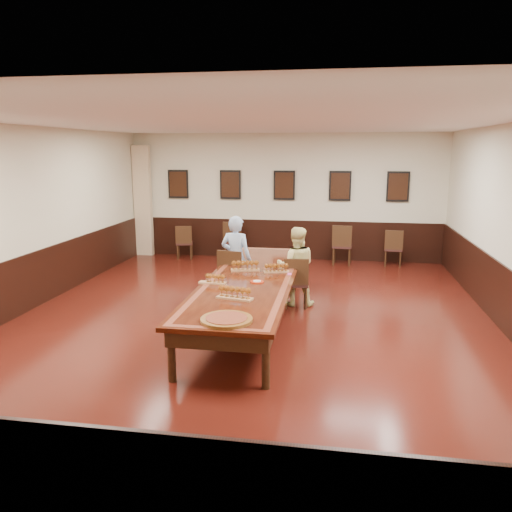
% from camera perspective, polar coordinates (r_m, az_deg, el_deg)
% --- Properties ---
extents(floor, '(8.00, 10.00, 0.02)m').
position_cam_1_polar(floor, '(8.35, -0.56, -7.50)').
color(floor, black).
rests_on(floor, ground).
extents(ceiling, '(8.00, 10.00, 0.02)m').
position_cam_1_polar(ceiling, '(7.88, -0.61, 15.13)').
color(ceiling, white).
rests_on(ceiling, floor).
extents(wall_back, '(8.00, 0.02, 3.20)m').
position_cam_1_polar(wall_back, '(12.89, 3.26, 6.77)').
color(wall_back, beige).
rests_on(wall_back, floor).
extents(wall_front, '(8.00, 0.02, 3.20)m').
position_cam_1_polar(wall_front, '(3.28, -15.98, -9.68)').
color(wall_front, beige).
rests_on(wall_front, floor).
extents(wall_left, '(0.02, 10.00, 3.20)m').
position_cam_1_polar(wall_left, '(9.50, -25.21, 3.74)').
color(wall_left, beige).
rests_on(wall_left, floor).
extents(chair_man, '(0.56, 0.59, 1.01)m').
position_cam_1_polar(chair_man, '(9.26, -2.53, -2.22)').
color(chair_man, black).
rests_on(chair_man, floor).
extents(chair_woman, '(0.48, 0.51, 0.92)m').
position_cam_1_polar(chair_woman, '(9.02, 4.58, -2.93)').
color(chair_woman, black).
rests_on(chair_woman, floor).
extents(spare_chair_a, '(0.50, 0.53, 0.88)m').
position_cam_1_polar(spare_chair_a, '(13.08, -8.17, 1.61)').
color(spare_chair_a, black).
rests_on(spare_chair_a, floor).
extents(spare_chair_b, '(0.49, 0.53, 1.01)m').
position_cam_1_polar(spare_chair_b, '(12.80, -2.50, 1.78)').
color(spare_chair_b, black).
rests_on(spare_chair_b, floor).
extents(spare_chair_c, '(0.50, 0.54, 1.00)m').
position_cam_1_polar(spare_chair_c, '(12.46, 9.82, 1.30)').
color(spare_chair_c, black).
rests_on(spare_chair_c, floor).
extents(spare_chair_d, '(0.47, 0.50, 0.90)m').
position_cam_1_polar(spare_chair_d, '(12.58, 15.44, 0.93)').
color(spare_chair_d, black).
rests_on(spare_chair_d, floor).
extents(person_man, '(0.65, 0.49, 1.61)m').
position_cam_1_polar(person_man, '(9.29, -2.29, -0.28)').
color(person_man, '#4F83C5').
rests_on(person_man, floor).
extents(person_woman, '(0.77, 0.63, 1.44)m').
position_cam_1_polar(person_woman, '(9.05, 4.59, -1.18)').
color(person_woman, '#F0E696').
rests_on(person_woman, floor).
extents(pink_phone, '(0.08, 0.14, 0.01)m').
position_cam_1_polar(pink_phone, '(8.34, 3.85, -2.07)').
color(pink_phone, '#CA4393').
rests_on(pink_phone, conference_table).
extents(curtain, '(0.45, 0.18, 2.90)m').
position_cam_1_polar(curtain, '(13.64, -12.80, 6.15)').
color(curtain, '#CBB18B').
rests_on(curtain, floor).
extents(wainscoting, '(8.00, 10.00, 1.00)m').
position_cam_1_polar(wainscoting, '(8.20, -0.57, -4.14)').
color(wainscoting, black).
rests_on(wainscoting, floor).
extents(conference_table, '(1.40, 5.00, 0.76)m').
position_cam_1_polar(conference_table, '(8.17, -0.57, -3.39)').
color(conference_table, black).
rests_on(conference_table, floor).
extents(posters, '(6.14, 0.04, 0.74)m').
position_cam_1_polar(posters, '(12.79, 3.25, 8.08)').
color(posters, black).
rests_on(posters, wall_back).
extents(flight_a, '(0.51, 0.25, 0.18)m').
position_cam_1_polar(flight_a, '(8.54, -1.24, -1.15)').
color(flight_a, '#98673F').
rests_on(flight_a, conference_table).
extents(flight_b, '(0.45, 0.24, 0.16)m').
position_cam_1_polar(flight_b, '(8.43, 2.34, -1.42)').
color(flight_b, '#98673F').
rests_on(flight_b, conference_table).
extents(flight_c, '(0.43, 0.16, 0.16)m').
position_cam_1_polar(flight_c, '(7.76, -4.89, -2.65)').
color(flight_c, '#98673F').
rests_on(flight_c, conference_table).
extents(flight_d, '(0.53, 0.27, 0.19)m').
position_cam_1_polar(flight_d, '(6.93, -2.45, -4.27)').
color(flight_d, '#98673F').
rests_on(flight_d, conference_table).
extents(red_plate_grp, '(0.22, 0.22, 0.03)m').
position_cam_1_polar(red_plate_grp, '(7.81, 0.11, -2.96)').
color(red_plate_grp, '#A8240B').
rests_on(red_plate_grp, conference_table).
extents(carved_platter, '(0.77, 0.77, 0.05)m').
position_cam_1_polar(carved_platter, '(6.10, -3.39, -7.26)').
color(carved_platter, '#593311').
rests_on(carved_platter, conference_table).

